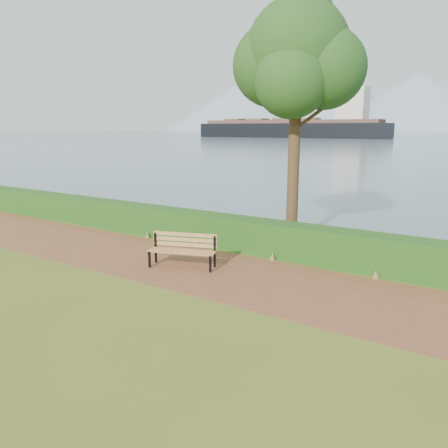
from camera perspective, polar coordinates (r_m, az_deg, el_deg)
The scene contains 6 objects.
ground at distance 11.85m, azimuth -5.14°, elevation -5.99°, with size 140.00×140.00×0.00m, color #4A5D1A.
path at distance 12.07m, azimuth -4.26°, elevation -5.60°, with size 40.00×3.40×0.01m, color brown.
hedge at distance 13.77m, azimuth 1.44°, elevation -1.14°, with size 32.00×0.85×1.00m, color #164112.
bench at distance 11.98m, azimuth -5.37°, elevation -3.12°, with size 1.91×1.10×0.92m.
tree at distance 14.01m, azimuth 9.48°, elevation 20.65°, with size 4.03×3.35×7.76m.
cargo_ship at distance 163.14m, azimuth 9.34°, elevation 12.19°, with size 71.00×11.58×21.53m.
Camera 1 is at (6.91, -8.86, 3.75)m, focal length 35.00 mm.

